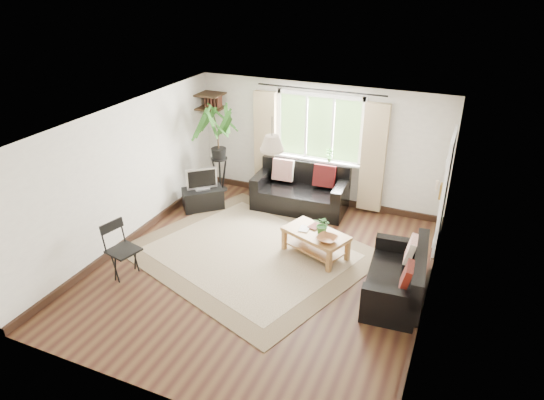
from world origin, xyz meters
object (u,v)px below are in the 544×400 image
at_px(palm_stand, 219,154).
at_px(tv_stand, 203,199).
at_px(sofa_back, 300,189).
at_px(sofa_right, 396,274).
at_px(coffee_table, 315,244).
at_px(folding_chair, 124,251).

bearing_deg(palm_stand, tv_stand, -102.53).
height_order(sofa_back, tv_stand, sofa_back).
bearing_deg(sofa_right, coffee_table, -116.95).
bearing_deg(tv_stand, coffee_table, -57.96).
xyz_separation_m(sofa_right, coffee_table, (-1.41, 0.59, -0.15)).
height_order(sofa_right, coffee_table, sofa_right).
relative_size(tv_stand, folding_chair, 0.87).
relative_size(sofa_back, sofa_right, 1.16).
distance_m(sofa_right, palm_stand, 4.36).
height_order(sofa_back, sofa_right, sofa_back).
bearing_deg(sofa_right, sofa_back, -137.49).
bearing_deg(coffee_table, tv_stand, 163.58).
distance_m(coffee_table, tv_stand, 2.71).
xyz_separation_m(tv_stand, folding_chair, (0.09, -2.50, 0.24)).
height_order(sofa_back, folding_chair, folding_chair).
relative_size(sofa_right, tv_stand, 2.01).
bearing_deg(palm_stand, folding_chair, -90.45).
height_order(tv_stand, folding_chair, folding_chair).
xyz_separation_m(sofa_right, tv_stand, (-4.01, 1.35, -0.16)).
height_order(sofa_right, palm_stand, palm_stand).
relative_size(sofa_right, coffee_table, 1.46).
bearing_deg(tv_stand, palm_stand, 35.93).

